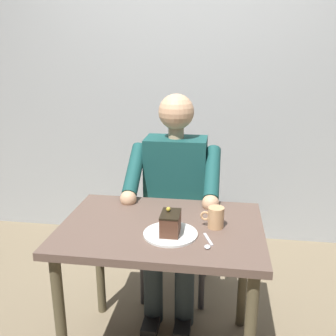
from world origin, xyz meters
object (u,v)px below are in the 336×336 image
object	(u,v)px
coffee_cup	(216,217)
seated_person	(174,200)
dining_table	(161,244)
cake_slice	(170,223)
chair	(177,214)
dessert_spoon	(208,243)

from	to	relation	value
coffee_cup	seated_person	bearing A→B (deg)	-61.26
dining_table	cake_slice	distance (m)	0.20
seated_person	cake_slice	world-z (taller)	seated_person
chair	dessert_spoon	distance (m)	0.86
dining_table	chair	bearing A→B (deg)	-90.00
coffee_cup	dessert_spoon	bearing A→B (deg)	80.87
chair	dessert_spoon	world-z (taller)	chair
dining_table	dessert_spoon	size ratio (longest dim) A/B	6.67
chair	dessert_spoon	xyz separation A→B (m)	(-0.22, 0.80, 0.23)
cake_slice	dessert_spoon	size ratio (longest dim) A/B	0.89
seated_person	dessert_spoon	xyz separation A→B (m)	(-0.22, 0.63, 0.06)
dining_table	coffee_cup	world-z (taller)	coffee_cup
dessert_spoon	seated_person	bearing A→B (deg)	-70.29
chair	seated_person	xyz separation A→B (m)	(0.00, 0.17, 0.17)
chair	coffee_cup	distance (m)	0.73
cake_slice	dessert_spoon	xyz separation A→B (m)	(-0.17, 0.06, -0.05)
dessert_spoon	dining_table	bearing A→B (deg)	-34.85
coffee_cup	dining_table	bearing A→B (deg)	2.65
cake_slice	coffee_cup	xyz separation A→B (m)	(-0.19, -0.11, -0.01)
seated_person	cake_slice	bearing A→B (deg)	95.70
dining_table	chair	world-z (taller)	chair
dining_table	chair	size ratio (longest dim) A/B	1.04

